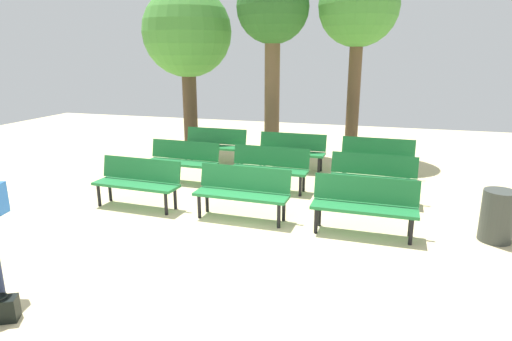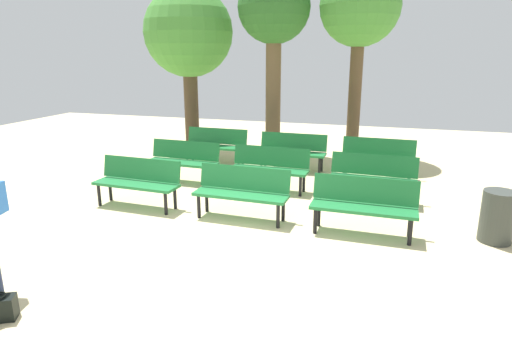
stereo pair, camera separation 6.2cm
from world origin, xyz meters
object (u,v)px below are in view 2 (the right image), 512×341
bench_r2_c0 (216,143)px  tree_2 (360,10)px  bench_r1_c2 (373,175)px  trash_bin (497,217)px  bench_r0_c0 (138,180)px  tree_1 (189,34)px  bench_r2_c2 (378,156)px  tree_0 (274,13)px  bench_r1_c0 (183,159)px  bench_r0_c1 (242,190)px  bench_r0_c2 (364,203)px  bench_r2_c1 (292,150)px  bench_r1_c1 (270,166)px

bench_r2_c0 → tree_2: size_ratio=0.33×
bench_r1_c2 → trash_bin: size_ratio=2.06×
bench_r0_c0 → tree_2: 7.01m
tree_1 → bench_r2_c2: bearing=-18.1°
bench_r1_c2 → tree_0: tree_0 is taller
tree_0 → bench_r2_c0: bearing=-128.4°
bench_r2_c0 → tree_2: tree_2 is taller
bench_r2_c2 → tree_1: size_ratio=0.36×
bench_r1_c0 → bench_r1_c2: (4.01, -0.16, 0.00)m
bench_r0_c1 → trash_bin: 3.92m
bench_r2_c2 → tree_0: bearing=152.2°
bench_r0_c2 → bench_r1_c2: (0.08, 1.64, 0.00)m
tree_0 → tree_1: tree_0 is taller
bench_r0_c0 → trash_bin: bench_r0_c0 is taller
bench_r2_c1 → tree_0: size_ratio=0.33×
bench_r1_c2 → tree_2: size_ratio=0.33×
bench_r2_c1 → trash_bin: (3.76, -3.13, -0.11)m
tree_2 → bench_r2_c2: bearing=-69.6°
bench_r0_c1 → trash_bin: (3.92, 0.18, -0.11)m
bench_r1_c2 → bench_r0_c0: bearing=-156.8°
bench_r0_c0 → bench_r2_c0: bearing=90.4°
bench_r1_c1 → tree_0: tree_0 is taller
bench_r1_c0 → bench_r2_c2: bearing=23.0°
bench_r0_c2 → bench_r1_c1: (-1.97, 1.75, 0.00)m
bench_r1_c0 → tree_1: 4.46m
bench_r1_c0 → bench_r2_c0: same height
bench_r0_c1 → tree_1: 6.55m
bench_r2_c1 → bench_r1_c0: bearing=-141.7°
bench_r2_c1 → tree_2: bearing=57.6°
bench_r0_c2 → bench_r1_c0: 4.32m
bench_r1_c0 → tree_2: size_ratio=0.33×
tree_0 → bench_r1_c0: bearing=-110.7°
tree_0 → tree_2: size_ratio=0.99×
bench_r2_c0 → tree_2: bearing=29.5°
bench_r1_c0 → bench_r2_c2: size_ratio=1.00×
bench_r2_c0 → trash_bin: bench_r2_c0 is taller
bench_r0_c0 → bench_r0_c1: (2.01, -0.03, 0.00)m
bench_r1_c1 → tree_0: bearing=105.0°
bench_r0_c0 → bench_r1_c1: (2.04, 1.65, 0.00)m
bench_r0_c2 → bench_r1_c2: size_ratio=0.99×
tree_0 → tree_2: 2.16m
bench_r0_c0 → tree_1: (-1.22, 4.98, 2.73)m
bench_r0_c2 → trash_bin: 1.94m
bench_r1_c0 → tree_0: bearing=71.6°
bench_r1_c2 → tree_0: size_ratio=0.34×
bench_r2_c2 → tree_0: tree_0 is taller
bench_r1_c1 → bench_r2_c2: size_ratio=1.00×
bench_r0_c1 → bench_r1_c0: (-1.93, 1.72, 0.00)m
bench_r2_c1 → bench_r1_c2: bearing=-41.4°
bench_r2_c1 → bench_r1_c1: bearing=-93.3°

